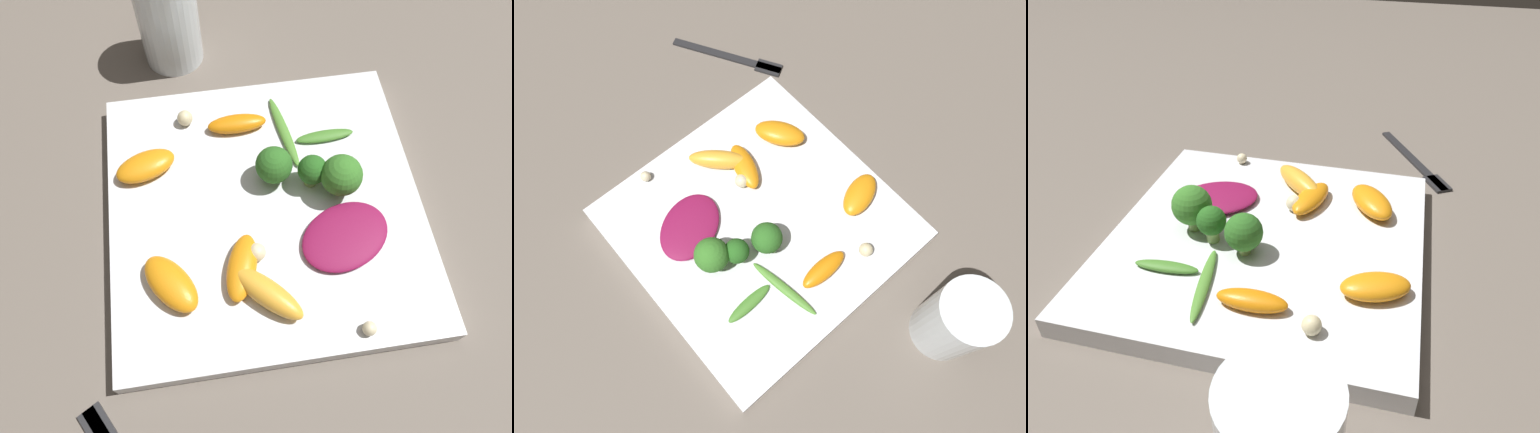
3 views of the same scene
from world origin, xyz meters
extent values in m
plane|color=#6B6056|center=(0.00, 0.00, 0.00)|extent=(2.40, 2.40, 0.00)
cube|color=white|center=(0.00, 0.00, 0.01)|extent=(0.31, 0.31, 0.02)
cube|color=#262628|center=(-0.24, 0.14, 0.00)|extent=(0.15, 0.09, 0.01)
cube|color=#262628|center=(-0.18, 0.17, 0.00)|extent=(0.04, 0.04, 0.01)
ellipsoid|color=maroon|center=(-0.05, -0.07, 0.03)|extent=(0.10, 0.11, 0.01)
ellipsoid|color=orange|center=(-0.07, 0.03, 0.03)|extent=(0.07, 0.05, 0.02)
ellipsoid|color=orange|center=(0.10, 0.02, 0.03)|extent=(0.02, 0.06, 0.02)
ellipsoid|color=orange|center=(-0.07, 0.10, 0.03)|extent=(0.07, 0.06, 0.02)
ellipsoid|color=orange|center=(0.06, 0.11, 0.03)|extent=(0.05, 0.07, 0.02)
ellipsoid|color=#FCAD33|center=(-0.09, 0.01, 0.03)|extent=(0.07, 0.07, 0.02)
cylinder|color=#84AD5B|center=(0.03, -0.01, 0.03)|extent=(0.01, 0.01, 0.01)
sphere|color=#2D6B23|center=(0.03, -0.01, 0.05)|extent=(0.04, 0.04, 0.04)
cylinder|color=#7A9E51|center=(0.01, -0.07, 0.03)|extent=(0.01, 0.01, 0.02)
sphere|color=#387A28|center=(0.01, -0.07, 0.05)|extent=(0.04, 0.04, 0.04)
cylinder|color=#84AD5B|center=(0.02, -0.05, 0.03)|extent=(0.01, 0.01, 0.02)
sphere|color=#26601E|center=(0.02, -0.05, 0.05)|extent=(0.03, 0.03, 0.03)
ellipsoid|color=#47842D|center=(0.07, -0.08, 0.02)|extent=(0.02, 0.06, 0.01)
ellipsoid|color=#518E33|center=(0.08, -0.03, 0.02)|extent=(0.09, 0.03, 0.01)
sphere|color=beige|center=(-0.14, -0.07, 0.03)|extent=(0.01, 0.01, 0.01)
sphere|color=beige|center=(0.11, 0.07, 0.03)|extent=(0.02, 0.02, 0.02)
sphere|color=beige|center=(-0.05, 0.02, 0.03)|extent=(0.02, 0.02, 0.02)
camera|label=1|loc=(-0.23, 0.05, 0.46)|focal=35.00mm
camera|label=2|loc=(0.18, -0.14, 0.59)|focal=35.00mm
camera|label=3|loc=(0.38, 0.11, 0.33)|focal=35.00mm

